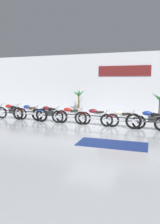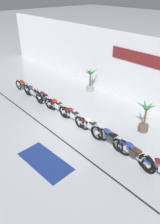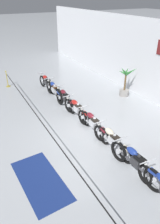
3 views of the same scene
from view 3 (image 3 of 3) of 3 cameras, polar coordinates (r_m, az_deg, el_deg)
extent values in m
plane|color=#B2B7BC|center=(9.31, 0.14, -6.18)|extent=(120.00, 120.00, 0.00)
torus|color=black|center=(14.26, -9.82, 7.96)|extent=(0.71, 0.14, 0.71)
torus|color=black|center=(13.05, -7.38, 6.14)|extent=(0.71, 0.14, 0.71)
cylinder|color=silver|center=(14.26, -9.82, 7.96)|extent=(0.18, 0.09, 0.17)
cylinder|color=silver|center=(13.05, -7.38, 6.14)|extent=(0.18, 0.09, 0.17)
cylinder|color=silver|center=(14.24, -10.05, 9.13)|extent=(0.31, 0.07, 0.59)
cube|color=#2D2D30|center=(13.55, -8.61, 7.66)|extent=(0.37, 0.24, 0.26)
cylinder|color=#2D2D30|center=(13.51, -8.75, 8.50)|extent=(0.19, 0.12, 0.24)
cylinder|color=#2D2D30|center=(13.44, -8.60, 8.40)|extent=(0.19, 0.12, 0.24)
cylinder|color=silver|center=(13.39, -7.49, 6.84)|extent=(0.70, 0.11, 0.07)
cube|color=#47474C|center=(13.64, -8.65, 7.17)|extent=(1.13, 0.13, 0.06)
ellipsoid|color=#B21E19|center=(13.66, -9.09, 8.96)|extent=(0.47, 0.25, 0.22)
cube|color=black|center=(13.36, -8.45, 8.37)|extent=(0.41, 0.22, 0.09)
cube|color=#B21E19|center=(12.99, -7.54, 7.27)|extent=(0.33, 0.18, 0.08)
cylinder|color=silver|center=(14.06, -9.97, 10.03)|extent=(0.07, 0.62, 0.04)
sphere|color=silver|center=(14.17, -10.05, 9.58)|extent=(0.14, 0.14, 0.14)
torus|color=black|center=(13.18, -8.03, 6.47)|extent=(0.77, 0.15, 0.76)
torus|color=black|center=(11.75, -5.32, 3.75)|extent=(0.77, 0.15, 0.76)
cylinder|color=silver|center=(13.18, -8.03, 6.47)|extent=(0.18, 0.09, 0.18)
cylinder|color=silver|center=(11.75, -5.32, 3.75)|extent=(0.18, 0.09, 0.18)
cylinder|color=silver|center=(13.16, -8.24, 7.74)|extent=(0.30, 0.06, 0.59)
cube|color=silver|center=(12.35, -6.71, 5.78)|extent=(0.37, 0.23, 0.26)
cylinder|color=silver|center=(12.31, -6.83, 6.71)|extent=(0.18, 0.12, 0.24)
cylinder|color=silver|center=(12.24, -6.69, 6.58)|extent=(0.18, 0.12, 0.24)
cylinder|color=silver|center=(12.19, -5.55, 4.81)|extent=(0.70, 0.09, 0.07)
cube|color=#ADAFB5|center=(12.45, -6.75, 5.27)|extent=(1.33, 0.10, 0.06)
ellipsoid|color=navy|center=(12.46, -7.15, 7.25)|extent=(0.47, 0.23, 0.22)
cube|color=#4C2D19|center=(12.15, -6.55, 6.53)|extent=(0.41, 0.21, 0.09)
cube|color=navy|center=(11.68, -5.47, 5.04)|extent=(0.32, 0.17, 0.08)
cylinder|color=silver|center=(12.97, -8.16, 8.68)|extent=(0.05, 0.62, 0.04)
sphere|color=silver|center=(13.09, -8.24, 8.22)|extent=(0.14, 0.14, 0.14)
torus|color=black|center=(12.11, -5.49, 4.44)|extent=(0.72, 0.12, 0.72)
torus|color=black|center=(10.81, -2.21, 1.38)|extent=(0.72, 0.12, 0.72)
cylinder|color=silver|center=(12.11, -5.49, 4.44)|extent=(0.17, 0.08, 0.17)
cylinder|color=silver|center=(10.81, -2.21, 1.38)|extent=(0.17, 0.08, 0.17)
cylinder|color=silver|center=(12.08, -5.73, 5.82)|extent=(0.30, 0.06, 0.59)
cube|color=#2D2D30|center=(11.34, -3.87, 3.63)|extent=(0.36, 0.22, 0.26)
cylinder|color=#2D2D30|center=(11.29, -3.99, 4.62)|extent=(0.18, 0.11, 0.24)
cylinder|color=#2D2D30|center=(11.22, -3.81, 4.47)|extent=(0.18, 0.11, 0.24)
cylinder|color=silver|center=(11.21, -2.55, 2.55)|extent=(0.70, 0.07, 0.07)
cube|color=#47474C|center=(11.44, -3.95, 3.09)|extent=(1.27, 0.07, 0.06)
ellipsoid|color=maroon|center=(11.43, -4.39, 5.24)|extent=(0.46, 0.22, 0.22)
cube|color=black|center=(11.14, -3.62, 4.40)|extent=(0.40, 0.20, 0.09)
cube|color=maroon|center=(10.73, -2.35, 2.71)|extent=(0.32, 0.16, 0.08)
cylinder|color=silver|center=(11.88, -5.58, 6.82)|extent=(0.04, 0.62, 0.04)
sphere|color=silver|center=(12.00, -5.70, 6.32)|extent=(0.14, 0.14, 0.14)
torus|color=black|center=(10.96, -3.01, 1.70)|extent=(0.71, 0.16, 0.70)
torus|color=black|center=(9.81, 1.54, -1.75)|extent=(0.71, 0.16, 0.70)
cylinder|color=silver|center=(10.96, -3.01, 1.70)|extent=(0.17, 0.09, 0.17)
cylinder|color=silver|center=(9.81, 1.54, -1.75)|extent=(0.17, 0.09, 0.17)
cylinder|color=silver|center=(10.90, -3.29, 3.20)|extent=(0.31, 0.08, 0.59)
cube|color=silver|center=(10.26, -0.72, 0.74)|extent=(0.38, 0.25, 0.26)
cylinder|color=silver|center=(10.20, -0.85, 1.82)|extent=(0.19, 0.12, 0.24)
cylinder|color=silver|center=(10.14, -0.60, 1.64)|extent=(0.19, 0.12, 0.24)
cylinder|color=silver|center=(10.17, 0.86, -0.42)|extent=(0.70, 0.13, 0.07)
cube|color=#ADAFB5|center=(10.36, -0.86, 0.17)|extent=(1.23, 0.16, 0.06)
ellipsoid|color=#B21E19|center=(10.31, -1.41, 2.52)|extent=(0.48, 0.26, 0.22)
cube|color=black|center=(10.06, -0.33, 1.55)|extent=(0.42, 0.23, 0.09)
cube|color=#B21E19|center=(9.72, 1.39, -0.33)|extent=(0.33, 0.19, 0.08)
cylinder|color=silver|center=(10.70, -3.03, 4.28)|extent=(0.09, 0.62, 0.04)
sphere|color=silver|center=(10.82, -3.23, 3.75)|extent=(0.14, 0.14, 0.14)
torus|color=black|center=(9.92, 0.66, -1.38)|extent=(0.70, 0.12, 0.70)
torus|color=black|center=(8.73, 6.33, -6.26)|extent=(0.70, 0.12, 0.70)
cylinder|color=silver|center=(9.92, 0.66, -1.38)|extent=(0.17, 0.08, 0.17)
cylinder|color=silver|center=(8.73, 6.33, -6.26)|extent=(0.17, 0.08, 0.17)
cylinder|color=silver|center=(9.85, 0.41, 0.27)|extent=(0.30, 0.06, 0.59)
cube|color=silver|center=(9.19, 3.50, -2.98)|extent=(0.37, 0.23, 0.26)
cylinder|color=silver|center=(9.11, 3.40, -1.79)|extent=(0.18, 0.11, 0.24)
cylinder|color=silver|center=(9.05, 3.68, -2.02)|extent=(0.18, 0.11, 0.24)
cylinder|color=silver|center=(9.12, 5.24, -4.35)|extent=(0.70, 0.09, 0.07)
cube|color=#ADAFB5|center=(9.30, 3.31, -3.57)|extent=(1.36, 0.10, 0.06)
ellipsoid|color=maroon|center=(9.22, 2.78, -0.95)|extent=(0.47, 0.23, 0.22)
cube|color=black|center=(8.98, 3.99, -2.16)|extent=(0.41, 0.21, 0.09)
cube|color=maroon|center=(8.62, 6.23, -4.71)|extent=(0.32, 0.17, 0.08)
cylinder|color=silver|center=(9.64, 0.74, 1.39)|extent=(0.05, 0.62, 0.04)
sphere|color=silver|center=(9.77, 0.50, 0.85)|extent=(0.14, 0.14, 0.14)
torus|color=black|center=(8.91, 5.07, -5.50)|extent=(0.68, 0.14, 0.67)
torus|color=black|center=(7.97, 11.90, -10.86)|extent=(0.68, 0.14, 0.67)
cylinder|color=silver|center=(8.91, 5.07, -5.50)|extent=(0.16, 0.09, 0.16)
cylinder|color=silver|center=(7.97, 11.90, -10.86)|extent=(0.16, 0.09, 0.16)
cylinder|color=silver|center=(8.81, 4.81, -3.70)|extent=(0.31, 0.07, 0.59)
cube|color=silver|center=(8.29, 8.57, -7.33)|extent=(0.37, 0.24, 0.26)
cylinder|color=silver|center=(8.20, 8.49, -6.07)|extent=(0.19, 0.12, 0.24)
cylinder|color=silver|center=(8.15, 8.86, -6.34)|extent=(0.19, 0.12, 0.24)
cylinder|color=silver|center=(8.28, 10.58, -8.82)|extent=(0.70, 0.11, 0.07)
cube|color=#ADAFB5|center=(8.40, 8.28, -7.94)|extent=(1.26, 0.14, 0.06)
ellipsoid|color=beige|center=(8.28, 7.69, -5.10)|extent=(0.47, 0.25, 0.22)
cube|color=black|center=(8.09, 9.27, -6.53)|extent=(0.41, 0.22, 0.09)
cube|color=beige|center=(7.85, 11.83, -9.31)|extent=(0.33, 0.18, 0.08)
cylinder|color=silver|center=(8.60, 5.31, -2.54)|extent=(0.07, 0.62, 0.04)
sphere|color=silver|center=(8.72, 4.96, -3.09)|extent=(0.14, 0.14, 0.14)
torus|color=black|center=(7.99, 10.04, -10.03)|extent=(0.79, 0.16, 0.78)
torus|color=black|center=(7.22, 18.62, -16.50)|extent=(0.79, 0.16, 0.78)
cylinder|color=silver|center=(7.99, 10.04, -10.03)|extent=(0.19, 0.09, 0.19)
cylinder|color=silver|center=(7.22, 18.62, -16.50)|extent=(0.19, 0.09, 0.19)
cylinder|color=silver|center=(7.87, 9.79, -8.08)|extent=(0.31, 0.07, 0.59)
cube|color=#2D2D30|center=(7.44, 14.48, -12.42)|extent=(0.37, 0.24, 0.26)
cylinder|color=#2D2D30|center=(7.33, 14.44, -11.07)|extent=(0.18, 0.12, 0.24)
cylinder|color=#2D2D30|center=(7.29, 14.90, -11.41)|extent=(0.18, 0.12, 0.24)
cylinder|color=silver|center=(7.48, 16.77, -14.02)|extent=(0.70, 0.11, 0.07)
cube|color=#47474C|center=(7.56, 14.07, -13.02)|extent=(1.28, 0.14, 0.06)
ellipsoid|color=navy|center=(7.39, 13.47, -9.96)|extent=(0.47, 0.25, 0.22)
cube|color=black|center=(7.24, 15.42, -11.65)|extent=(0.41, 0.22, 0.09)
cube|color=navy|center=(7.04, 18.68, -14.64)|extent=(0.33, 0.18, 0.08)
cylinder|color=silver|center=(7.65, 10.49, -6.90)|extent=(0.07, 0.62, 0.04)
sphere|color=silver|center=(7.78, 10.01, -7.45)|extent=(0.14, 0.14, 0.14)
torus|color=black|center=(7.39, 16.69, -15.32)|extent=(0.69, 0.15, 0.69)
cylinder|color=silver|center=(7.39, 16.69, -15.32)|extent=(0.17, 0.09, 0.16)
cylinder|color=silver|center=(7.25, 16.55, -13.28)|extent=(0.31, 0.08, 0.59)
cylinder|color=silver|center=(7.02, 17.43, -12.17)|extent=(0.08, 0.62, 0.04)
sphere|color=silver|center=(7.15, 16.85, -12.66)|extent=(0.14, 0.14, 0.14)
cylinder|color=gray|center=(13.07, 11.43, 4.98)|extent=(0.55, 0.55, 0.36)
cylinder|color=brown|center=(12.82, 11.72, 7.70)|extent=(0.10, 0.10, 0.98)
cone|color=#337F38|center=(12.48, 12.68, 10.03)|extent=(0.55, 0.23, 0.43)
cone|color=#337F38|center=(12.68, 13.25, 10.26)|extent=(0.39, 0.66, 0.51)
cone|color=#337F38|center=(12.80, 12.13, 10.45)|extent=(0.41, 0.46, 0.44)
cone|color=#337F38|center=(12.75, 11.35, 10.49)|extent=(0.53, 0.22, 0.40)
cone|color=#337F38|center=(12.64, 11.07, 10.11)|extent=(0.40, 0.46, 0.38)
cone|color=#337F38|center=(12.38, 11.61, 10.24)|extent=(0.40, 0.60, 0.58)
cylinder|color=gold|center=(14.88, -18.23, 6.39)|extent=(0.28, 0.28, 0.03)
cylinder|color=gold|center=(14.72, -18.52, 8.14)|extent=(0.05, 0.05, 0.95)
sphere|color=gold|center=(14.55, -18.84, 10.03)|extent=(0.08, 0.08, 0.08)
cylinder|color=black|center=(8.33, -9.03, -3.98)|extent=(13.50, 0.04, 0.04)
cube|color=navy|center=(7.51, -10.26, -17.15)|extent=(2.66, 1.37, 0.01)
camera|label=1|loc=(7.83, -79.88, -19.96)|focal=35.00mm
camera|label=2|loc=(2.89, -150.51, 1.78)|focal=35.00mm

